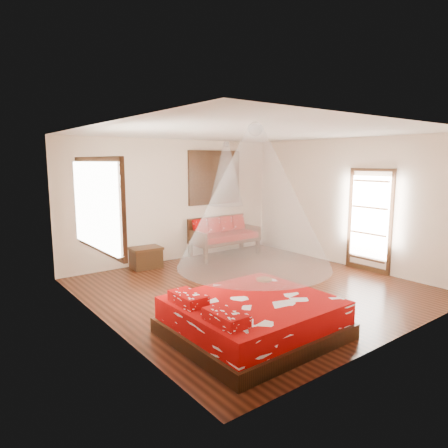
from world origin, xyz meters
The scene contains 10 objects.
room centered at (0.00, 0.00, 1.40)m, with size 5.54×5.54×2.84m.
bed centered at (-1.35, -1.53, 0.25)m, with size 2.09×1.89×0.64m.
daybed centered at (1.13, 2.38, 0.52)m, with size 1.71×0.76×0.94m.
storage_chest centered at (-0.93, 2.45, 0.23)m, with size 0.69×0.52×0.46m.
shutter_panel centered at (1.13, 2.72, 1.90)m, with size 1.52×0.06×1.32m.
window_left centered at (-2.71, 0.20, 1.70)m, with size 0.10×1.74×1.34m.
glazed_door centered at (2.72, -0.60, 1.07)m, with size 0.08×1.02×2.16m.
wine_tray centered at (-0.64, -0.99, 0.55)m, with size 0.24×0.24×0.19m.
mosquito_net_main centered at (-1.33, -1.53, 1.85)m, with size 2.00×2.00×1.80m, color white.
mosquito_net_daybed centered at (1.13, 2.25, 2.00)m, with size 0.83×0.83×1.50m, color white.
Camera 1 is at (-4.70, -5.31, 2.32)m, focal length 32.00 mm.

